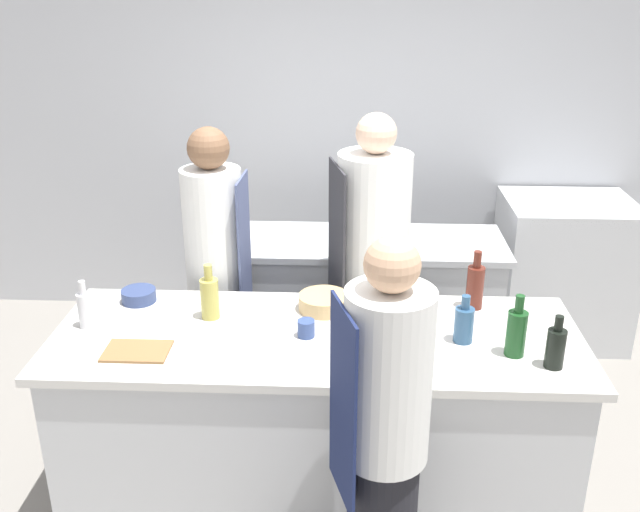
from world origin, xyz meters
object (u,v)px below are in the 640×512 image
at_px(oven_range, 562,270).
at_px(bottle_vinegar, 556,347).
at_px(chef_at_prep_near, 384,439).
at_px(bottle_water, 85,309).
at_px(bottle_sauce, 475,286).
at_px(bowl_prep_small, 139,295).
at_px(cup, 306,328).
at_px(chef_at_stove, 217,277).
at_px(bowl_mixing_large, 324,302).
at_px(bottle_olive_oil, 516,332).
at_px(chef_at_pass_far, 371,276).
at_px(bottle_cooking_oil, 210,297).
at_px(bottle_wine, 464,323).

distance_m(oven_range, bottle_vinegar, 2.12).
height_order(chef_at_prep_near, bottle_water, chef_at_prep_near).
bearing_deg(bottle_vinegar, bottle_sauce, 114.51).
bearing_deg(bottle_sauce, chef_at_prep_near, -115.73).
bearing_deg(bottle_vinegar, bowl_prep_small, 164.28).
relative_size(oven_range, bottle_water, 4.25).
distance_m(bottle_water, cup, 1.05).
relative_size(oven_range, chef_at_stove, 0.59).
bearing_deg(chef_at_prep_near, oven_range, -46.30).
bearing_deg(chef_at_stove, bowl_mixing_large, 57.78).
xyz_separation_m(bottle_olive_oil, bowl_mixing_large, (-0.86, 0.40, -0.08)).
distance_m(bottle_water, bowl_prep_small, 0.33).
relative_size(chef_at_pass_far, bottle_cooking_oil, 6.47).
height_order(chef_at_stove, bottle_olive_oil, chef_at_stove).
bearing_deg(chef_at_pass_far, chef_at_stove, 76.65).
distance_m(bottle_olive_oil, cup, 0.94).
xyz_separation_m(chef_at_pass_far, bottle_cooking_oil, (-0.79, -0.54, 0.11)).
height_order(bottle_olive_oil, bowl_prep_small, bottle_olive_oil).
height_order(chef_at_stove, bottle_wine, chef_at_stove).
xyz_separation_m(bowl_mixing_large, bowl_prep_small, (-0.95, 0.05, -0.01)).
distance_m(chef_at_prep_near, bottle_olive_oil, 0.82).
relative_size(chef_at_stove, bottle_cooking_oil, 6.18).
relative_size(oven_range, bottle_olive_oil, 3.50).
xyz_separation_m(oven_range, chef_at_prep_near, (-1.35, -2.41, 0.33)).
xyz_separation_m(bottle_olive_oil, cup, (-0.93, 0.12, -0.07)).
bearing_deg(bottle_water, bottle_olive_oil, -4.98).
relative_size(oven_range, bottle_sauce, 3.33).
relative_size(bottle_wine, bottle_sauce, 0.76).
bearing_deg(bottle_vinegar, chef_at_pass_far, 129.27).
relative_size(bottle_water, bowl_prep_small, 1.36).
xyz_separation_m(chef_at_prep_near, bottle_sauce, (0.48, 1.00, 0.19)).
bearing_deg(bottle_water, chef_at_pass_far, 25.77).
distance_m(bottle_olive_oil, bottle_wine, 0.24).
relative_size(bottle_vinegar, bowl_mixing_large, 0.97).
xyz_separation_m(oven_range, bottle_wine, (-0.97, -1.76, 0.49)).
relative_size(chef_at_prep_near, bowl_prep_small, 9.45).
bearing_deg(chef_at_stove, oven_range, 117.39).
bearing_deg(bowl_mixing_large, bottle_sauce, 4.34).
height_order(bottle_wine, bottle_cooking_oil, bottle_cooking_oil).
distance_m(bottle_vinegar, bottle_sauce, 0.61).
relative_size(oven_range, bottle_vinegar, 4.16).
height_order(oven_range, chef_at_stove, chef_at_stove).
bearing_deg(bottle_water, chef_at_prep_near, -27.15).
height_order(oven_range, bowl_mixing_large, oven_range).
relative_size(bottle_olive_oil, bottle_cooking_oil, 1.03).
bearing_deg(chef_at_stove, chef_at_prep_near, 35.26).
height_order(chef_at_prep_near, bottle_vinegar, chef_at_prep_near).
relative_size(bottle_vinegar, bottle_cooking_oil, 0.87).
distance_m(chef_at_pass_far, bottle_vinegar, 1.20).
xyz_separation_m(chef_at_stove, bottle_sauce, (1.37, -0.37, 0.14)).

